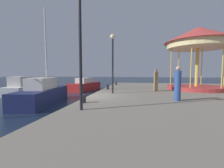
{
  "coord_description": "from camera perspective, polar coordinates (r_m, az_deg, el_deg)",
  "views": [
    {
      "loc": [
        3.15,
        -9.36,
        2.33
      ],
      "look_at": [
        0.95,
        3.19,
        1.31
      ],
      "focal_mm": 24.15,
      "sensor_mm": 36.0,
      "label": 1
    }
  ],
  "objects": [
    {
      "name": "carousel",
      "position": [
        15.31,
        29.81,
        13.26
      ],
      "size": [
        5.61,
        5.61,
        5.38
      ],
      "color": "#B23333",
      "rests_on": "quay_dock"
    },
    {
      "name": "lamp_post_mid_promenade",
      "position": [
        6.36,
        -12.01,
        19.77
      ],
      "size": [
        0.36,
        0.36,
        4.76
      ],
      "color": "black",
      "rests_on": "quay_dock"
    },
    {
      "name": "ground_plane",
      "position": [
        10.15,
        -8.53,
        -8.75
      ],
      "size": [
        120.0,
        120.0,
        0.0
      ],
      "primitive_type": "plane",
      "color": "#162338"
    },
    {
      "name": "motorboat_red",
      "position": [
        19.53,
        -10.21,
        -0.53
      ],
      "size": [
        2.8,
        5.57,
        1.59
      ],
      "color": "maroon",
      "rests_on": "ground"
    },
    {
      "name": "person_mid_promenade",
      "position": [
        12.5,
        16.27,
        1.16
      ],
      "size": [
        0.34,
        0.34,
        1.76
      ],
      "color": "#937A4C",
      "rests_on": "quay_dock"
    },
    {
      "name": "bollard_center",
      "position": [
        7.67,
        -10.73,
        -5.51
      ],
      "size": [
        0.24,
        0.24,
        0.4
      ],
      "primitive_type": "cylinder",
      "color": "#2D2D33",
      "rests_on": "quay_dock"
    },
    {
      "name": "motorboat_white",
      "position": [
        18.27,
        -31.43,
        -1.27
      ],
      "size": [
        2.68,
        4.33,
        1.86
      ],
      "color": "white",
      "rests_on": "ground"
    },
    {
      "name": "bollard_south",
      "position": [
        18.04,
        1.53,
        0.35
      ],
      "size": [
        0.24,
        0.24,
        0.4
      ],
      "primitive_type": "cylinder",
      "color": "#2D2D33",
      "rests_on": "quay_dock"
    },
    {
      "name": "person_by_the_water",
      "position": [
        8.72,
        23.59,
        -0.2
      ],
      "size": [
        0.34,
        0.34,
        1.84
      ],
      "color": "#2D4C8C",
      "rests_on": "quay_dock"
    },
    {
      "name": "sailboat_navy",
      "position": [
        12.24,
        -24.74,
        -3.29
      ],
      "size": [
        2.68,
        5.87,
        7.16
      ],
      "color": "#19214C",
      "rests_on": "ground"
    },
    {
      "name": "quay_dock",
      "position": [
        10.23,
        30.91,
        -6.96
      ],
      "size": [
        13.62,
        24.41,
        0.8
      ],
      "primitive_type": "cube",
      "color": "gray",
      "rests_on": "ground"
    },
    {
      "name": "lamp_post_far_end",
      "position": [
        10.82,
        0.25,
        11.65
      ],
      "size": [
        0.36,
        0.36,
        4.17
      ],
      "color": "black",
      "rests_on": "quay_dock"
    },
    {
      "name": "bollard_north",
      "position": [
        13.51,
        -1.71,
        -1.08
      ],
      "size": [
        0.24,
        0.24,
        0.4
      ],
      "primitive_type": "cylinder",
      "color": "#2D2D33",
      "rests_on": "quay_dock"
    }
  ]
}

